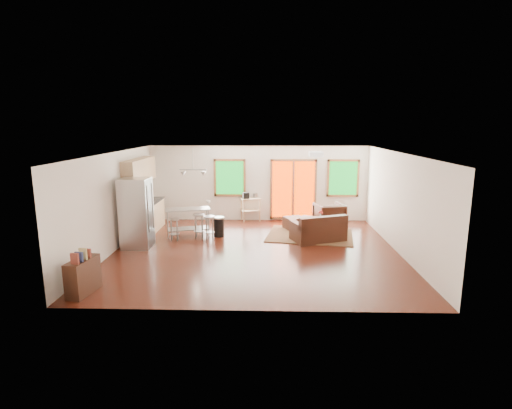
{
  "coord_description": "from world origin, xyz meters",
  "views": [
    {
      "loc": [
        0.3,
        -10.2,
        3.32
      ],
      "look_at": [
        0.0,
        0.3,
        1.2
      ],
      "focal_mm": 28.0,
      "sensor_mm": 36.0,
      "label": 1
    }
  ],
  "objects_px": {
    "coffee_table": "(316,220)",
    "island": "(188,217)",
    "rug": "(310,235)",
    "loveseat": "(319,230)",
    "ottoman": "(295,223)",
    "armchair": "(329,214)",
    "refrigerator": "(137,213)",
    "kitchen_cart": "(250,201)"
  },
  "relations": [
    {
      "from": "armchair",
      "to": "refrigerator",
      "type": "distance_m",
      "value": 6.01
    },
    {
      "from": "coffee_table",
      "to": "ottoman",
      "type": "bearing_deg",
      "value": 155.95
    },
    {
      "from": "ottoman",
      "to": "island",
      "type": "height_order",
      "value": "island"
    },
    {
      "from": "kitchen_cart",
      "to": "ottoman",
      "type": "bearing_deg",
      "value": -36.56
    },
    {
      "from": "rug",
      "to": "island",
      "type": "distance_m",
      "value": 3.74
    },
    {
      "from": "loveseat",
      "to": "coffee_table",
      "type": "relative_size",
      "value": 1.33
    },
    {
      "from": "rug",
      "to": "loveseat",
      "type": "distance_m",
      "value": 0.65
    },
    {
      "from": "coffee_table",
      "to": "ottoman",
      "type": "distance_m",
      "value": 0.73
    },
    {
      "from": "ottoman",
      "to": "rug",
      "type": "bearing_deg",
      "value": -59.96
    },
    {
      "from": "island",
      "to": "loveseat",
      "type": "bearing_deg",
      "value": -6.4
    },
    {
      "from": "rug",
      "to": "coffee_table",
      "type": "bearing_deg",
      "value": 63.08
    },
    {
      "from": "armchair",
      "to": "kitchen_cart",
      "type": "relative_size",
      "value": 0.88
    },
    {
      "from": "loveseat",
      "to": "refrigerator",
      "type": "distance_m",
      "value": 5.12
    },
    {
      "from": "loveseat",
      "to": "island",
      "type": "bearing_deg",
      "value": 152.73
    },
    {
      "from": "island",
      "to": "ottoman",
      "type": "bearing_deg",
      "value": 14.35
    },
    {
      "from": "armchair",
      "to": "ottoman",
      "type": "distance_m",
      "value": 1.18
    },
    {
      "from": "rug",
      "to": "coffee_table",
      "type": "distance_m",
      "value": 0.61
    },
    {
      "from": "island",
      "to": "kitchen_cart",
      "type": "height_order",
      "value": "kitchen_cart"
    },
    {
      "from": "ottoman",
      "to": "kitchen_cart",
      "type": "height_order",
      "value": "kitchen_cart"
    },
    {
      "from": "armchair",
      "to": "island",
      "type": "bearing_deg",
      "value": 1.0
    },
    {
      "from": "coffee_table",
      "to": "island",
      "type": "relative_size",
      "value": 0.88
    },
    {
      "from": "ottoman",
      "to": "refrigerator",
      "type": "relative_size",
      "value": 0.31
    },
    {
      "from": "armchair",
      "to": "island",
      "type": "xyz_separation_m",
      "value": [
        -4.4,
        -1.09,
        0.13
      ]
    },
    {
      "from": "island",
      "to": "kitchen_cart",
      "type": "distance_m",
      "value": 2.64
    },
    {
      "from": "coffee_table",
      "to": "kitchen_cart",
      "type": "xyz_separation_m",
      "value": [
        -2.13,
        1.39,
        0.32
      ]
    },
    {
      "from": "coffee_table",
      "to": "kitchen_cart",
      "type": "height_order",
      "value": "kitchen_cart"
    },
    {
      "from": "coffee_table",
      "to": "island",
      "type": "xyz_separation_m",
      "value": [
        -3.92,
        -0.55,
        0.21
      ]
    },
    {
      "from": "coffee_table",
      "to": "refrigerator",
      "type": "distance_m",
      "value": 5.38
    },
    {
      "from": "rug",
      "to": "loveseat",
      "type": "height_order",
      "value": "loveseat"
    },
    {
      "from": "loveseat",
      "to": "ottoman",
      "type": "bearing_deg",
      "value": 94.6
    },
    {
      "from": "rug",
      "to": "kitchen_cart",
      "type": "height_order",
      "value": "kitchen_cart"
    },
    {
      "from": "loveseat",
      "to": "coffee_table",
      "type": "height_order",
      "value": "loveseat"
    },
    {
      "from": "kitchen_cart",
      "to": "rug",
      "type": "bearing_deg",
      "value": -43.83
    },
    {
      "from": "coffee_table",
      "to": "island",
      "type": "height_order",
      "value": "island"
    },
    {
      "from": "coffee_table",
      "to": "refrigerator",
      "type": "bearing_deg",
      "value": -161.4
    },
    {
      "from": "kitchen_cart",
      "to": "coffee_table",
      "type": "bearing_deg",
      "value": -33.11
    },
    {
      "from": "coffee_table",
      "to": "ottoman",
      "type": "height_order",
      "value": "coffee_table"
    },
    {
      "from": "ottoman",
      "to": "kitchen_cart",
      "type": "relative_size",
      "value": 0.59
    },
    {
      "from": "rug",
      "to": "kitchen_cart",
      "type": "bearing_deg",
      "value": 136.17
    },
    {
      "from": "armchair",
      "to": "refrigerator",
      "type": "bearing_deg",
      "value": 9.11
    },
    {
      "from": "rug",
      "to": "island",
      "type": "height_order",
      "value": "island"
    },
    {
      "from": "armchair",
      "to": "ottoman",
      "type": "height_order",
      "value": "armchair"
    }
  ]
}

